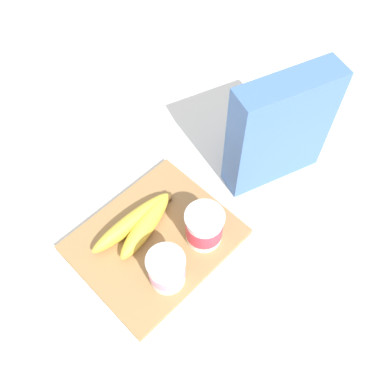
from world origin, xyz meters
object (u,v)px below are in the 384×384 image
at_px(cereal_box, 279,131).
at_px(yogurt_cup_front, 204,227).
at_px(cutting_board, 155,240).
at_px(yogurt_cup_back, 167,270).
at_px(banana_bunch, 139,223).

relative_size(cereal_box, yogurt_cup_front, 3.10).
height_order(cutting_board, cereal_box, cereal_box).
bearing_deg(yogurt_cup_back, cutting_board, -116.08).
distance_m(cutting_board, banana_bunch, 0.05).
bearing_deg(yogurt_cup_front, cutting_board, -43.97).
bearing_deg(banana_bunch, cutting_board, 97.82).
height_order(yogurt_cup_back, banana_bunch, yogurt_cup_back).
xyz_separation_m(cutting_board, cereal_box, (-0.29, 0.05, 0.12)).
height_order(cutting_board, yogurt_cup_front, yogurt_cup_front).
bearing_deg(yogurt_cup_front, cereal_box, -175.45).
height_order(yogurt_cup_front, banana_bunch, yogurt_cup_front).
xyz_separation_m(yogurt_cup_front, banana_bunch, (0.07, -0.10, -0.02)).
bearing_deg(yogurt_cup_front, banana_bunch, -54.34).
bearing_deg(cereal_box, yogurt_cup_back, -155.72).
relative_size(yogurt_cup_back, banana_bunch, 0.42).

